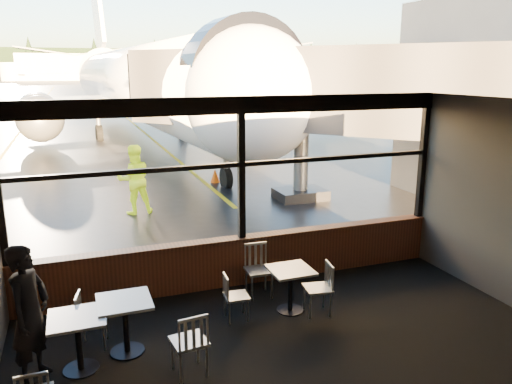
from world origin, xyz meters
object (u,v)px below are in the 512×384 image
jet_bridge (296,120)px  cafe_table_near (290,290)px  ground_crew (134,180)px  chair_near_w (236,297)px  chair_near_e (318,289)px  chair_mid_s (189,342)px  chair_near_n (259,271)px  cafe_table_left (79,344)px  airliner (141,33)px  cone_nose (215,176)px  chair_mid_w (93,320)px  passenger (30,314)px  cafe_table_mid (126,327)px

jet_bridge → cafe_table_near: (-3.20, -6.84, -2.07)m
ground_crew → chair_near_w: bearing=91.5°
chair_near_e → chair_mid_s: 2.53m
chair_near_w → chair_near_n: 0.94m
jet_bridge → cafe_table_left: size_ratio=14.15×
airliner → chair_near_e: airliner is taller
ground_crew → cone_nose: size_ratio=4.08×
chair_near_e → chair_mid_w: 3.53m
passenger → cafe_table_left: bearing=-63.8°
jet_bridge → cafe_table_near: jet_bridge is taller
cafe_table_left → ground_crew: ground_crew is taller
passenger → chair_near_e: bearing=-58.6°
cafe_table_near → ground_crew: 7.10m
jet_bridge → cafe_table_near: bearing=-115.1°
cafe_table_left → chair_mid_w: (0.20, 0.56, 0.03)m
cafe_table_near → chair_near_w: (-0.93, 0.04, 0.02)m
airliner → chair_near_n: 21.78m
cafe_table_mid → chair_near_n: size_ratio=0.86×
chair_near_n → passenger: passenger is taller
chair_mid_s → ground_crew: 8.05m
chair_near_e → chair_near_w: (-1.31, 0.28, -0.05)m
cafe_table_near → passenger: passenger is taller
jet_bridge → chair_mid_w: jet_bridge is taller
cafe_table_left → passenger: bearing=179.1°
chair_mid_s → chair_near_e: bearing=14.6°
airliner → jet_bridge: 15.55m
cafe_table_left → cone_nose: (4.82, 10.49, -0.16)m
chair_mid_w → passenger: (-0.75, -0.55, 0.50)m
passenger → ground_crew: 7.76m
ground_crew → cafe_table_left: bearing=72.7°
cafe_table_mid → cone_nose: size_ratio=1.71×
cone_nose → cafe_table_mid: bearing=-112.2°
chair_near_w → passenger: (-2.96, -0.61, 0.53)m
cafe_table_left → cafe_table_near: bearing=9.8°
chair_mid_s → chair_near_n: bearing=41.5°
chair_near_n → jet_bridge: bearing=-116.7°
jet_bridge → chair_mid_w: size_ratio=13.22×
cafe_table_mid → chair_near_n: 2.64m
airliner → chair_near_n: bearing=-96.9°
chair_near_w → chair_near_n: bearing=140.4°
airliner → passenger: 23.37m
chair_near_e → passenger: size_ratio=0.48×
chair_near_n → cone_nose: (1.76, 9.20, -0.24)m
cafe_table_near → chair_near_n: 0.78m
chair_mid_w → cone_nose: (4.61, 9.93, -0.19)m
chair_near_e → ground_crew: bearing=25.2°
cafe_table_left → chair_near_n: (3.05, 1.30, 0.08)m
cafe_table_near → chair_near_n: bearing=112.1°
ground_crew → chair_near_n: bearing=98.0°
airliner → passenger: bearing=-105.8°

